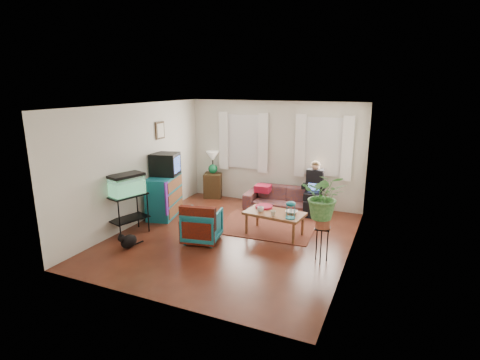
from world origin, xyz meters
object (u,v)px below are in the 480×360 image
at_px(armchair, 202,224).
at_px(plant_stand, 322,245).
at_px(coffee_table, 274,224).
at_px(sofa, 285,195).
at_px(dresser, 164,196).
at_px(side_table, 213,185).
at_px(aquarium_stand, 129,215).

relative_size(armchair, plant_stand, 1.10).
bearing_deg(coffee_table, sofa, 105.93).
bearing_deg(plant_stand, coffee_table, 144.12).
bearing_deg(dresser, plant_stand, -27.35).
bearing_deg(plant_stand, dresser, 166.91).
bearing_deg(armchair, sofa, -121.79).
distance_m(side_table, coffee_table, 3.02).
relative_size(dresser, armchair, 1.53).
relative_size(side_table, coffee_table, 0.57).
bearing_deg(dresser, sofa, 17.14).
distance_m(sofa, plant_stand, 2.77).
bearing_deg(side_table, coffee_table, -38.01).
xyz_separation_m(side_table, armchair, (1.18, -2.70, 0.01)).
xyz_separation_m(sofa, coffee_table, (0.27, -1.57, -0.13)).
relative_size(side_table, plant_stand, 1.05).
xyz_separation_m(aquarium_stand, plant_stand, (3.85, 0.33, -0.10)).
height_order(sofa, armchair, sofa).
relative_size(dresser, aquarium_stand, 1.27).
height_order(dresser, armchair, dresser).
height_order(side_table, coffee_table, side_table).
bearing_deg(side_table, armchair, -66.37).
height_order(coffee_table, plant_stand, plant_stand).
bearing_deg(side_table, aquarium_stand, -96.66).
bearing_deg(aquarium_stand, dresser, 106.88).
bearing_deg(aquarium_stand, side_table, 100.69).
relative_size(side_table, armchair, 0.96).
bearing_deg(sofa, side_table, 169.19).
height_order(dresser, aquarium_stand, dresser).
bearing_deg(coffee_table, side_table, 148.03).
height_order(armchair, plant_stand, armchair).
relative_size(sofa, armchair, 2.77).
xyz_separation_m(dresser, plant_stand, (3.84, -0.89, -0.16)).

